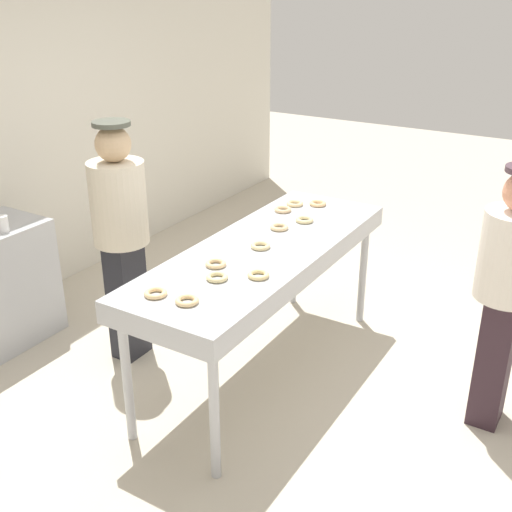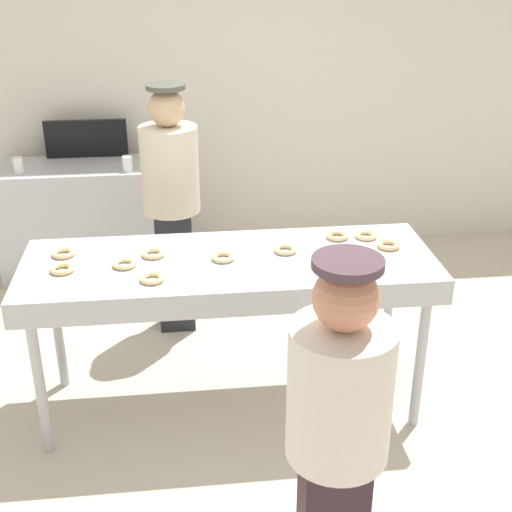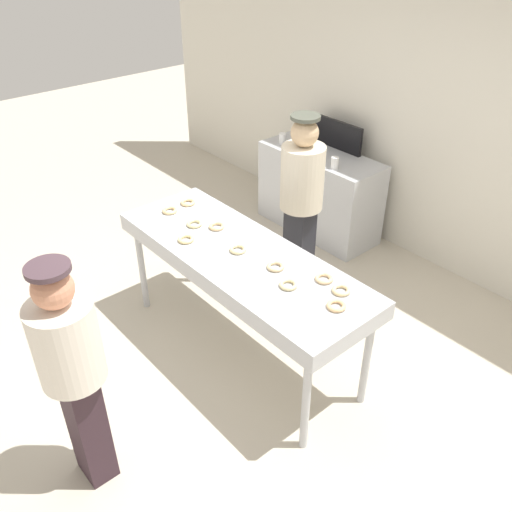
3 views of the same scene
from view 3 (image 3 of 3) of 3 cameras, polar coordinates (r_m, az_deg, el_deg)
ground_plane at (r=4.55m, az=-1.42°, el=-9.62°), size 16.00×16.00×0.00m
back_wall at (r=5.39m, az=18.41°, el=13.91°), size 8.00×0.12×2.91m
fryer_conveyor at (r=4.01m, az=-1.58°, el=-0.58°), size 2.21×0.76×0.94m
plain_donut_0 at (r=4.14m, az=-7.38°, el=1.77°), size 0.14×0.14×0.03m
plain_donut_1 at (r=4.66m, az=-7.18°, el=5.61°), size 0.18×0.18×0.03m
plain_donut_2 at (r=3.99m, az=-1.91°, el=0.70°), size 0.14×0.14×0.03m
plain_donut_3 at (r=3.48m, az=8.45°, el=-5.19°), size 0.15×0.15×0.03m
plain_donut_4 at (r=3.62m, az=8.95°, el=-3.57°), size 0.18×0.18×0.03m
plain_donut_5 at (r=3.63m, az=3.42°, el=-3.03°), size 0.13×0.13×0.03m
plain_donut_6 at (r=4.28m, az=-4.16°, el=3.13°), size 0.13×0.13×0.03m
plain_donut_7 at (r=4.56m, az=-9.06°, el=4.75°), size 0.17×0.17×0.03m
plain_donut_8 at (r=3.71m, az=7.17°, el=-2.36°), size 0.15×0.15×0.03m
plain_donut_9 at (r=4.33m, az=-6.49°, el=3.38°), size 0.14×0.14×0.03m
plain_donut_10 at (r=3.80m, az=2.07°, el=-1.11°), size 0.16×0.16×0.03m
worker_baker at (r=4.69m, az=4.81°, el=6.37°), size 0.37×0.37×1.69m
customer_waiting at (r=3.25m, az=-18.73°, el=-10.93°), size 0.36×0.36×1.61m
prep_counter at (r=5.96m, az=6.63°, el=6.67°), size 1.37×0.55×0.90m
paper_cup_0 at (r=5.97m, az=2.81°, el=12.24°), size 0.08×0.08×0.11m
paper_cup_1 at (r=5.43m, az=8.28°, el=9.69°), size 0.08×0.08×0.11m
menu_display at (r=5.88m, az=8.56°, el=12.50°), size 0.64×0.04×0.29m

